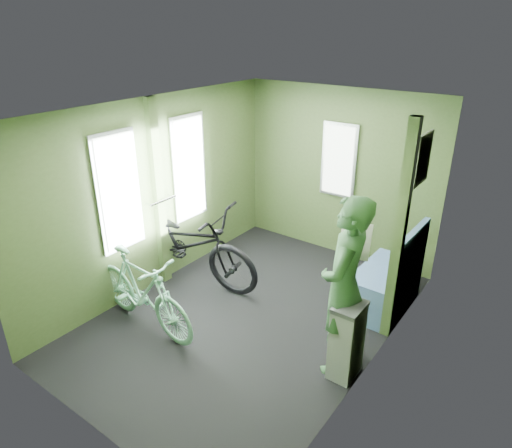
{
  "coord_description": "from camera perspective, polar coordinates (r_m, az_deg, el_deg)",
  "views": [
    {
      "loc": [
        2.57,
        -3.43,
        3.05
      ],
      "look_at": [
        0.0,
        0.1,
        1.1
      ],
      "focal_mm": 32.0,
      "sensor_mm": 36.0,
      "label": 1
    }
  ],
  "objects": [
    {
      "name": "room",
      "position": [
        4.63,
        -0.82,
        3.66
      ],
      "size": [
        4.0,
        4.02,
        2.31
      ],
      "color": "black",
      "rests_on": "ground"
    },
    {
      "name": "bicycle_black",
      "position": [
        5.98,
        -8.29,
        -6.87
      ],
      "size": [
        2.1,
        1.0,
        1.16
      ],
      "primitive_type": "imported",
      "rotation": [
        0.0,
        -0.13,
        1.65
      ],
      "color": "black",
      "rests_on": "ground"
    },
    {
      "name": "bicycle_mint",
      "position": [
        5.23,
        -13.49,
        -12.35
      ],
      "size": [
        1.54,
        0.6,
        0.93
      ],
      "primitive_type": "imported",
      "rotation": [
        0.0,
        -0.07,
        1.5
      ],
      "color": "#82CFAB",
      "rests_on": "ground"
    },
    {
      "name": "passenger",
      "position": [
        4.19,
        10.94,
        -7.72
      ],
      "size": [
        0.53,
        0.72,
        1.74
      ],
      "rotation": [
        0.0,
        0.0,
        -1.38
      ],
      "color": "#305932",
      "rests_on": "ground"
    },
    {
      "name": "waste_box",
      "position": [
        4.37,
        11.26,
        -14.09
      ],
      "size": [
        0.23,
        0.32,
        0.77
      ],
      "primitive_type": "cube",
      "color": "gray",
      "rests_on": "ground"
    },
    {
      "name": "bench_seat",
      "position": [
        5.44,
        15.96,
        -7.31
      ],
      "size": [
        0.55,
        0.98,
        1.02
      ],
      "rotation": [
        0.0,
        0.0,
        -0.01
      ],
      "color": "navy",
      "rests_on": "ground"
    }
  ]
}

